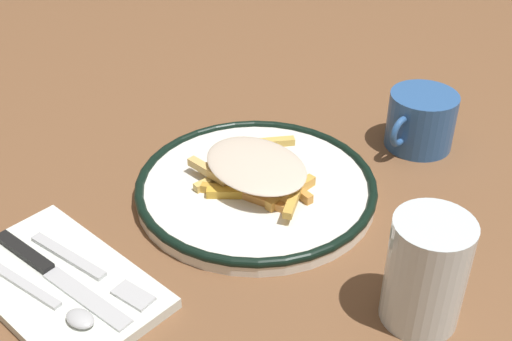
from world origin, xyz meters
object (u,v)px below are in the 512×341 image
object	(u,v)px
napkin	(60,283)
coffee_mug	(420,120)
water_glass	(426,272)
plate	(256,187)
fries_heap	(257,170)
fork	(89,269)
knife	(48,269)
spoon	(57,305)

from	to	relation	value
napkin	coffee_mug	distance (m)	0.52
napkin	water_glass	size ratio (longest dim) A/B	1.94
plate	fries_heap	distance (m)	0.03
napkin	fork	world-z (taller)	fork
knife	coffee_mug	size ratio (longest dim) A/B	1.77
spoon	water_glass	size ratio (longest dim) A/B	1.29
fries_heap	napkin	size ratio (longest dim) A/B	0.76
plate	coffee_mug	world-z (taller)	coffee_mug
fork	knife	world-z (taller)	knife
fries_heap	napkin	distance (m)	0.27
plate	fries_heap	world-z (taller)	fries_heap
plate	water_glass	size ratio (longest dim) A/B	2.55
spoon	coffee_mug	bearing A→B (deg)	171.33
knife	spoon	xyz separation A→B (m)	(0.02, 0.05, 0.00)
fork	spoon	bearing A→B (deg)	23.19
fork	coffee_mug	bearing A→B (deg)	167.79
water_glass	knife	bearing A→B (deg)	-53.39
napkin	spoon	bearing A→B (deg)	56.77
fries_heap	fork	distance (m)	0.24
plate	fork	size ratio (longest dim) A/B	1.71
spoon	water_glass	xyz separation A→B (m)	(-0.25, 0.26, 0.04)
coffee_mug	knife	bearing A→B (deg)	-14.80
fork	water_glass	xyz separation A→B (m)	(-0.20, 0.28, 0.04)
water_glass	coffee_mug	distance (m)	0.33
water_glass	fries_heap	bearing A→B (deg)	-97.53
fork	coffee_mug	distance (m)	0.49
knife	water_glass	bearing A→B (deg)	126.61
knife	spoon	distance (m)	0.06
fries_heap	coffee_mug	bearing A→B (deg)	161.52
napkin	spoon	xyz separation A→B (m)	(0.02, 0.03, 0.01)
plate	fork	distance (m)	0.23
knife	fork	bearing A→B (deg)	135.39
fork	napkin	bearing A→B (deg)	-22.17
plate	napkin	xyz separation A→B (m)	(0.26, -0.03, -0.01)
plate	water_glass	distance (m)	0.26
spoon	water_glass	distance (m)	0.36
spoon	water_glass	world-z (taller)	water_glass
fries_heap	water_glass	world-z (taller)	water_glass
spoon	plate	bearing A→B (deg)	-179.76
napkin	fork	distance (m)	0.03
water_glass	napkin	bearing A→B (deg)	-51.86
plate	coffee_mug	distance (m)	0.26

